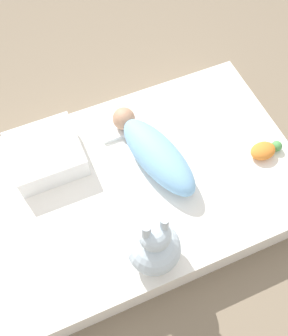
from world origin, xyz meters
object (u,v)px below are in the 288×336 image
at_px(bunny_plush, 154,246).
at_px(turtle_plush, 265,150).
at_px(pillow, 46,154).
at_px(swaddled_baby, 155,153).

bearing_deg(bunny_plush, turtle_plush, 20.11).
height_order(pillow, bunny_plush, bunny_plush).
distance_m(swaddled_baby, bunny_plush, 0.46).
distance_m(bunny_plush, turtle_plush, 0.73).
xyz_separation_m(swaddled_baby, pillow, (-0.45, 0.20, -0.02)).
bearing_deg(swaddled_baby, pillow, 52.87).
relative_size(swaddled_baby, bunny_plush, 1.52).
bearing_deg(bunny_plush, swaddled_baby, 65.55).
bearing_deg(pillow, bunny_plush, -66.39).
height_order(swaddled_baby, turtle_plush, swaddled_baby).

